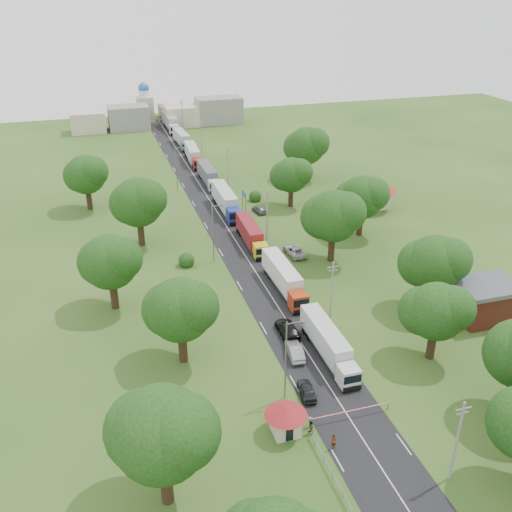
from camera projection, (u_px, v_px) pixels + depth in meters
name	position (u px, v px, depth m)	size (l,w,h in m)	color
ground	(275.00, 302.00, 81.71)	(260.00, 260.00, 0.00)	#294E1A
road	(238.00, 245.00, 98.90)	(8.00, 200.00, 0.04)	black
boom_barrier	(338.00, 414.00, 59.49)	(9.22, 0.35, 1.18)	slate
guard_booth	(286.00, 416.00, 57.42)	(4.40, 4.40, 3.45)	beige
guard_rail	(346.00, 505.00, 50.36)	(0.10, 17.00, 1.70)	slate
info_sign	(244.00, 197.00, 111.80)	(0.12, 3.10, 4.10)	slate
pole_0	(457.00, 440.00, 50.99)	(1.60, 0.24, 9.00)	gray
pole_1	(332.00, 291.00, 75.05)	(1.60, 0.24, 9.00)	gray
pole_2	(267.00, 215.00, 99.10)	(1.60, 0.24, 9.00)	gray
pole_3	(228.00, 168.00, 123.16)	(1.60, 0.24, 9.00)	gray
pole_4	(201.00, 137.00, 147.22)	(1.60, 0.24, 9.00)	gray
pole_5	(182.00, 114.00, 171.27)	(1.60, 0.24, 9.00)	gray
lamp_0	(287.00, 357.00, 60.70)	(2.03, 0.22, 10.00)	slate
lamp_1	(214.00, 231.00, 90.77)	(2.03, 0.22, 10.00)	slate
lamp_2	(177.00, 167.00, 120.84)	(2.03, 0.22, 10.00)	slate
tree_2	(436.00, 311.00, 67.06)	(8.00, 8.00, 10.10)	#382616
tree_3	(434.00, 263.00, 76.93)	(8.80, 8.80, 11.07)	#382616
tree_4	(333.00, 216.00, 90.33)	(9.60, 9.60, 12.05)	#382616
tree_5	(362.00, 197.00, 99.79)	(8.80, 8.80, 11.07)	#382616
tree_6	(291.00, 175.00, 112.86)	(8.00, 8.00, 10.10)	#382616
tree_7	(306.00, 146.00, 127.53)	(9.60, 9.60, 12.05)	#382616
tree_9	(161.00, 432.00, 47.46)	(9.60, 9.60, 12.05)	#382616
tree_10	(180.00, 309.00, 66.19)	(8.80, 8.80, 11.07)	#382616
tree_11	(110.00, 261.00, 77.28)	(8.80, 8.80, 11.07)	#382616
tree_12	(138.00, 202.00, 95.74)	(9.60, 9.60, 12.05)	#382616
tree_13	(86.00, 174.00, 111.13)	(8.80, 8.80, 11.07)	#382616
house_brick	(486.00, 300.00, 76.94)	(8.60, 6.60, 5.20)	maroon
house_cream	(370.00, 190.00, 113.61)	(10.08, 10.08, 5.80)	beige
distant_town	(164.00, 115.00, 174.86)	(52.00, 8.00, 8.00)	gray
church	(145.00, 105.00, 179.68)	(5.00, 5.00, 12.30)	beige
truck_0	(328.00, 343.00, 69.12)	(2.37, 13.71, 3.80)	silver
truck_1	(284.00, 277.00, 83.92)	(2.60, 14.28, 3.96)	#A83213
truck_2	(251.00, 234.00, 98.37)	(2.71, 13.53, 3.74)	gold
truck_3	(226.00, 201.00, 112.15)	(2.73, 15.32, 4.25)	navy
truck_4	(208.00, 175.00, 127.33)	(2.40, 13.88, 3.85)	#BABABA
truck_5	(193.00, 155.00, 141.52)	(3.05, 14.32, 3.96)	maroon
truck_6	(182.00, 139.00, 155.41)	(2.94, 13.90, 3.84)	#286B3B
truck_7	(170.00, 122.00, 171.99)	(3.26, 15.48, 4.28)	silver
truck_8	(165.00, 113.00, 184.53)	(2.93, 13.72, 3.79)	brown
car_lane_front	(307.00, 390.00, 63.25)	(1.62, 4.03, 1.37)	black
car_lane_mid	(295.00, 351.00, 69.75)	(1.63, 4.67, 1.54)	gray
car_lane_rear	(288.00, 329.00, 73.93)	(2.30, 5.65, 1.64)	black
car_verge_near	(294.00, 251.00, 95.15)	(2.57, 5.58, 1.55)	#B3B3B3
car_verge_far	(259.00, 209.00, 112.20)	(1.64, 4.07, 1.39)	#595B61
pedestrian_near	(334.00, 442.00, 55.99)	(0.61, 0.40, 1.67)	gray
pedestrian_booth	(311.00, 428.00, 57.79)	(0.77, 0.60, 1.58)	gray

